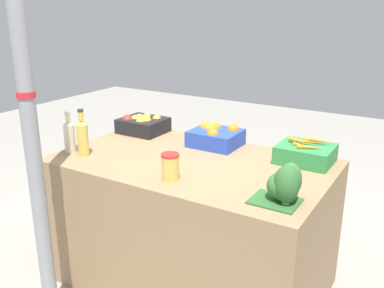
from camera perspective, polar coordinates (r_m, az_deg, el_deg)
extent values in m
plane|color=gray|center=(2.88, 0.00, -17.56)|extent=(10.00, 10.00, 0.00)
cube|color=#937551|center=(2.67, 0.00, -10.42)|extent=(1.58, 0.94, 0.81)
cylinder|color=gray|center=(2.22, -20.93, 3.25)|extent=(0.08, 0.08, 2.32)
cylinder|color=red|center=(2.19, -21.26, 6.17)|extent=(0.09, 0.09, 0.03)
cube|color=black|center=(3.06, -6.52, 2.48)|extent=(0.31, 0.27, 0.10)
sphere|color=gold|center=(3.00, -6.16, 3.05)|extent=(0.08, 0.08, 0.08)
sphere|color=gold|center=(3.04, -6.49, 3.27)|extent=(0.06, 0.06, 0.06)
sphere|color=red|center=(3.10, -7.21, 3.39)|extent=(0.07, 0.07, 0.07)
sphere|color=red|center=(3.06, -8.58, 3.18)|extent=(0.08, 0.08, 0.08)
sphere|color=gold|center=(3.07, -7.63, 3.28)|extent=(0.06, 0.06, 0.06)
sphere|color=gold|center=(3.09, -6.97, 3.38)|extent=(0.07, 0.07, 0.07)
sphere|color=gold|center=(3.06, -4.72, 3.29)|extent=(0.06, 0.06, 0.06)
sphere|color=gold|center=(3.12, -6.03, 3.55)|extent=(0.07, 0.07, 0.07)
sphere|color=gold|center=(2.99, -6.86, 2.91)|extent=(0.07, 0.07, 0.07)
cube|color=#2847B7|center=(2.75, 3.17, 0.79)|extent=(0.31, 0.27, 0.10)
sphere|color=orange|center=(2.76, 5.51, 1.90)|extent=(0.08, 0.08, 0.08)
sphere|color=orange|center=(2.82, 3.06, 2.03)|extent=(0.09, 0.09, 0.09)
sphere|color=orange|center=(2.82, 1.90, 2.14)|extent=(0.08, 0.08, 0.08)
sphere|color=orange|center=(2.78, 2.44, 1.94)|extent=(0.08, 0.08, 0.08)
sphere|color=orange|center=(2.66, 2.80, 1.24)|extent=(0.08, 0.08, 0.08)
cube|color=#2D8442|center=(2.54, 14.89, -1.27)|extent=(0.31, 0.27, 0.10)
cone|color=orange|center=(2.53, 15.10, 0.30)|extent=(0.15, 0.05, 0.03)
cone|color=orange|center=(2.57, 15.96, 0.48)|extent=(0.14, 0.05, 0.02)
cone|color=orange|center=(2.47, 15.45, -0.43)|extent=(0.14, 0.07, 0.03)
cone|color=orange|center=(2.56, 16.89, 0.36)|extent=(0.14, 0.03, 0.03)
cone|color=orange|center=(2.53, 14.00, 0.40)|extent=(0.13, 0.06, 0.03)
cone|color=orange|center=(2.48, 14.71, -0.30)|extent=(0.14, 0.05, 0.02)
cube|color=#2D602D|center=(2.02, 11.00, -7.48)|extent=(0.22, 0.18, 0.01)
ellipsoid|color=#387033|center=(2.01, 12.96, -4.68)|extent=(0.11, 0.11, 0.16)
cylinder|color=#B2C693|center=(2.04, 12.80, -6.85)|extent=(0.03, 0.03, 0.02)
ellipsoid|color=#2D602D|center=(1.96, 12.54, -5.54)|extent=(0.11, 0.11, 0.16)
cylinder|color=#B2C693|center=(1.99, 12.40, -7.46)|extent=(0.03, 0.03, 0.02)
ellipsoid|color=#387033|center=(2.01, 11.91, -5.47)|extent=(0.14, 0.14, 0.13)
cylinder|color=#B2C693|center=(2.03, 11.81, -6.95)|extent=(0.03, 0.03, 0.02)
ellipsoid|color=#2D602D|center=(1.97, 12.58, -4.89)|extent=(0.12, 0.12, 0.15)
cylinder|color=#B2C693|center=(2.01, 12.40, -7.28)|extent=(0.03, 0.03, 0.02)
cylinder|color=beige|center=(2.72, -16.00, 0.70)|extent=(0.07, 0.07, 0.17)
cone|color=beige|center=(2.69, -16.17, 2.70)|extent=(0.07, 0.07, 0.02)
cylinder|color=beige|center=(2.68, -16.24, 3.41)|extent=(0.03, 0.03, 0.05)
cylinder|color=silver|center=(2.68, -16.29, 4.03)|extent=(0.04, 0.04, 0.01)
cylinder|color=gold|center=(2.64, -14.36, 0.50)|extent=(0.07, 0.07, 0.19)
cone|color=gold|center=(2.61, -14.54, 2.78)|extent=(0.07, 0.07, 0.03)
cylinder|color=gold|center=(2.60, -14.61, 3.63)|extent=(0.03, 0.03, 0.05)
cylinder|color=#2D2D33|center=(2.59, -14.67, 4.36)|extent=(0.03, 0.03, 0.01)
cylinder|color=#DBBC56|center=(2.21, -2.91, -3.19)|extent=(0.09, 0.09, 0.13)
cylinder|color=red|center=(2.19, -2.94, -1.47)|extent=(0.10, 0.10, 0.01)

